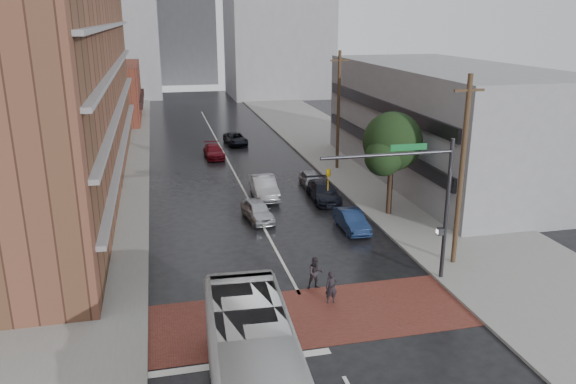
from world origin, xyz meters
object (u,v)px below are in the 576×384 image
car_travel_a (258,211)px  car_travel_c (214,151)px  car_parked_near (352,220)px  car_parked_mid (324,192)px  car_parked_far (311,180)px  pedestrian_b (315,273)px  car_travel_b (264,187)px  pedestrian_a (331,287)px  suv_travel (236,139)px

car_travel_a → car_travel_c: size_ratio=0.91×
car_travel_a → car_parked_near: size_ratio=0.99×
car_travel_a → car_parked_mid: bearing=21.8°
car_parked_mid → car_parked_far: (0.00, 3.29, -0.03)m
pedestrian_b → car_parked_near: bearing=61.1°
car_travel_b → car_parked_far: (4.02, 1.63, -0.15)m
pedestrian_a → car_travel_b: (-0.03, 16.23, -0.01)m
pedestrian_a → car_parked_far: 18.30m
pedestrian_b → car_parked_mid: bearing=74.4°
pedestrian_b → car_parked_mid: 13.69m
pedestrian_a → car_travel_a: 11.73m
car_travel_b → suv_travel: bearing=89.8°
car_parked_far → car_parked_near: bearing=-88.1°
suv_travel → car_parked_near: car_parked_near is taller
car_parked_mid → car_travel_b: bearing=159.8°
suv_travel → car_parked_far: bearing=-82.8°
car_travel_a → car_parked_far: (5.32, 6.21, -0.02)m
pedestrian_a → pedestrian_b: bearing=104.5°
car_parked_near → car_parked_far: bearing=90.1°
pedestrian_a → pedestrian_b: 1.60m
pedestrian_b → car_travel_c: bearing=96.8°
suv_travel → car_parked_mid: size_ratio=0.94×
pedestrian_a → car_parked_mid: 15.11m
pedestrian_a → car_parked_far: bearing=80.7°
pedestrian_a → car_parked_far: (3.99, 17.86, -0.16)m
car_parked_near → car_parked_far: (0.00, 9.29, 0.00)m
pedestrian_b → suv_travel: pedestrian_b is taller
pedestrian_a → pedestrian_b: pedestrian_b is taller
car_travel_a → pedestrian_a: bearing=-90.4°
pedestrian_a → car_parked_mid: bearing=78.0°
pedestrian_a → car_travel_c: pedestrian_a is taller
car_travel_c → car_parked_far: 13.01m
car_travel_c → car_travel_a: bearing=-89.0°
car_parked_near → car_parked_far: car_parked_far is taller
car_travel_c → car_parked_far: size_ratio=1.12×
pedestrian_b → car_parked_mid: pedestrian_b is taller
car_parked_far → car_travel_b: bearing=-156.0°
car_travel_b → car_travel_c: car_travel_b is taller
car_parked_far → car_travel_a: bearing=-128.7°
pedestrian_a → car_parked_near: size_ratio=0.41×
car_parked_near → suv_travel: bearing=97.8°
car_travel_a → suv_travel: car_travel_a is taller
car_travel_b → car_parked_near: bearing=-60.9°
car_travel_a → car_travel_c: (-0.96, 17.60, -0.04)m
car_travel_b → car_parked_near: size_ratio=1.24×
car_travel_c → car_parked_far: car_parked_far is taller
car_travel_a → car_travel_b: 4.76m
car_parked_near → car_parked_mid: 6.00m
car_travel_a → car_parked_near: bearing=-37.0°
car_travel_a → car_travel_c: car_travel_a is taller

